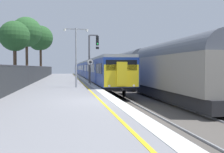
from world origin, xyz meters
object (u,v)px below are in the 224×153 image
(freight_train_adjacent_track, at_px, (116,68))
(background_tree_left, at_px, (40,39))
(platform_lamp_mid, at_px, (76,52))
(background_tree_right, at_px, (15,37))
(commuter_train_at_platform, at_px, (87,69))
(speed_limit_sign, at_px, (90,68))
(signal_gantry, at_px, (92,53))
(background_tree_centre, at_px, (27,33))

(freight_train_adjacent_track, bearing_deg, background_tree_left, 148.88)
(platform_lamp_mid, relative_size, background_tree_left, 0.52)
(background_tree_left, bearing_deg, background_tree_right, -92.85)
(commuter_train_at_platform, relative_size, background_tree_right, 9.31)
(speed_limit_sign, bearing_deg, background_tree_right, 142.31)
(background_tree_left, relative_size, background_tree_right, 1.35)
(commuter_train_at_platform, height_order, signal_gantry, signal_gantry)
(signal_gantry, bearing_deg, freight_train_adjacent_track, 69.46)
(freight_train_adjacent_track, height_order, signal_gantry, signal_gantry)
(signal_gantry, xyz_separation_m, background_tree_left, (-7.42, 22.42, 3.75))
(commuter_train_at_platform, xyz_separation_m, platform_lamp_mid, (-3.31, -29.52, 1.67))
(platform_lamp_mid, bearing_deg, background_tree_left, 101.38)
(commuter_train_at_platform, height_order, freight_train_adjacent_track, freight_train_adjacent_track)
(signal_gantry, xyz_separation_m, platform_lamp_mid, (-1.83, -5.33, -0.21))
(platform_lamp_mid, bearing_deg, background_tree_right, 125.17)
(freight_train_adjacent_track, xyz_separation_m, speed_limit_sign, (-5.85, -16.89, 0.03))
(platform_lamp_mid, xyz_separation_m, background_tree_right, (-6.51, 9.24, 2.15))
(signal_gantry, xyz_separation_m, speed_limit_sign, (-0.37, -2.26, -1.57))
(background_tree_centre, bearing_deg, platform_lamp_mid, -70.63)
(platform_lamp_mid, bearing_deg, signal_gantry, 71.03)
(freight_train_adjacent_track, height_order, background_tree_right, background_tree_right)
(freight_train_adjacent_track, relative_size, background_tree_centre, 6.54)
(commuter_train_at_platform, bearing_deg, signal_gantry, -93.49)
(commuter_train_at_platform, height_order, background_tree_right, background_tree_right)
(speed_limit_sign, xyz_separation_m, background_tree_right, (-7.97, 6.16, 3.51))
(freight_train_adjacent_track, bearing_deg, background_tree_right, -142.19)
(signal_gantry, height_order, background_tree_centre, background_tree_centre)
(speed_limit_sign, distance_m, platform_lamp_mid, 3.67)
(freight_train_adjacent_track, height_order, background_tree_left, background_tree_left)
(commuter_train_at_platform, distance_m, platform_lamp_mid, 29.76)
(speed_limit_sign, bearing_deg, signal_gantry, 80.68)
(speed_limit_sign, height_order, background_tree_centre, background_tree_centre)
(platform_lamp_mid, bearing_deg, commuter_train_at_platform, 83.61)
(signal_gantry, bearing_deg, platform_lamp_mid, -108.97)
(background_tree_left, xyz_separation_m, background_tree_centre, (-0.94, -9.19, -0.15))
(signal_gantry, relative_size, background_tree_centre, 0.55)
(background_tree_centre, relative_size, background_tree_right, 1.32)
(background_tree_centre, distance_m, background_tree_right, 9.47)
(commuter_train_at_platform, xyz_separation_m, freight_train_adjacent_track, (4.00, -9.56, 0.28))
(freight_train_adjacent_track, distance_m, background_tree_left, 15.99)
(background_tree_left, distance_m, background_tree_right, 18.63)
(background_tree_left, bearing_deg, commuter_train_at_platform, 11.27)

